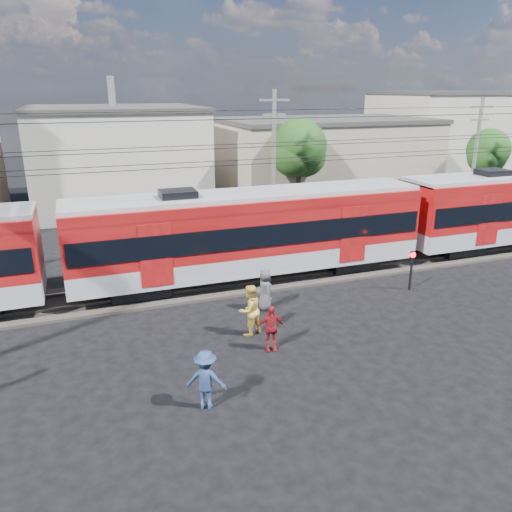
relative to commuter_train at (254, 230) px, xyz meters
The scene contains 17 objects.
ground 8.66m from the commuter_train, 105.88° to the right, with size 120.00×120.00×0.00m, color black.
track_bed 3.27m from the commuter_train, behind, with size 70.00×3.40×0.12m, color #2D2823.
rail_near 3.27m from the commuter_train, 161.76° to the right, with size 70.00×0.12×0.12m, color #59544C.
rail_far 3.27m from the commuter_train, 161.76° to the left, with size 70.00×0.12×0.12m, color #59544C.
commuter_train is the anchor object (origin of this frame).
building_midwest 19.52m from the commuter_train, 102.68° to the left, with size 12.24×12.24×7.30m.
building_mideast 19.85m from the commuter_train, 53.77° to the left, with size 16.32×10.20×6.30m.
building_east 32.63m from the commuter_train, 37.86° to the left, with size 10.20×10.20×8.30m.
utility_pole_mid 8.21m from the commuter_train, 61.98° to the left, with size 1.80×0.24×8.50m.
utility_pole_east 18.81m from the commuter_train, 18.70° to the left, with size 1.80×0.24×8.00m.
tree_near 12.44m from the commuter_train, 55.60° to the left, with size 3.82×3.64×6.72m.
tree_far 23.78m from the commuter_train, 22.54° to the left, with size 3.36×3.12×5.76m.
pedestrian_b 5.64m from the commuter_train, 111.47° to the right, with size 0.93×0.72×1.91m, color #E2C046.
pedestrian_c 10.06m from the commuter_train, 117.43° to the right, with size 1.13×0.65×1.76m, color navy.
pedestrian_d 6.83m from the commuter_train, 104.89° to the right, with size 0.97×0.40×1.65m, color maroon.
pedestrian_e 3.68m from the commuter_train, 102.33° to the right, with size 0.83×0.54×1.71m, color #46474B.
crossing_signal 7.11m from the commuter_train, 30.04° to the right, with size 0.26×0.26×1.81m.
Camera 1 is at (-5.06, -12.54, 8.50)m, focal length 35.00 mm.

